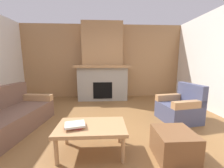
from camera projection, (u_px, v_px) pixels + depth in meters
ground at (101, 135)px, 2.58m from camera, size 9.00×9.00×0.00m
wall_back_wood_panel at (103, 62)px, 5.32m from camera, size 6.00×0.12×2.70m
fireplace at (103, 67)px, 4.98m from camera, size 1.90×0.82×2.70m
couch at (7, 118)px, 2.67m from camera, size 1.07×1.89×0.85m
armchair at (180, 108)px, 3.21m from camera, size 0.88×0.88×0.85m
coffee_table at (91, 129)px, 2.04m from camera, size 1.00×0.60×0.43m
ottoman at (174, 144)px, 1.95m from camera, size 0.52×0.52×0.40m
book_stack_near_edge at (75, 125)px, 1.97m from camera, size 0.32×0.27×0.06m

